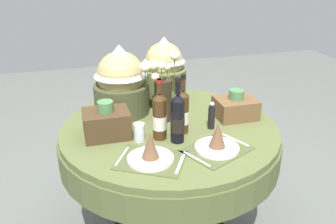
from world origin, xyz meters
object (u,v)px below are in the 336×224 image
Objects in this scene: gift_tub_back_centre at (164,68)px; gift_tub_back_left at (121,78)px; flower_vase at (162,90)px; place_setting_left at (150,153)px; place_setting_right at (217,142)px; woven_basket_side_left at (107,123)px; wine_bottle_centre at (183,111)px; tumbler_near_right at (139,132)px; woven_basket_side_right at (235,107)px; wine_bottle_right at (160,116)px; dining_table at (169,146)px; pepper_mill at (212,116)px; wine_bottle_left at (178,118)px.

gift_tub_back_left is at bearing -157.85° from gift_tub_back_centre.
flower_vase is 0.95× the size of gift_tub_back_centre.
place_setting_left and place_setting_right have the same top height.
wine_bottle_centre is at bearing -9.55° from woven_basket_side_left.
gift_tub_back_left reaches higher than tumbler_near_right.
gift_tub_back_centre is (-0.08, 0.78, 0.19)m from place_setting_right.
place_setting_left is 0.75m from woven_basket_side_right.
tumbler_near_right is at bearing -32.73° from woven_basket_side_left.
wine_bottle_centre is 0.15m from wine_bottle_right.
dining_table is at bearing -100.88° from gift_tub_back_centre.
wine_bottle_centre is at bearing 7.58° from tumbler_near_right.
woven_basket_side_right is at bearing 16.46° from wine_bottle_centre.
dining_table is at bearing 3.78° from woven_basket_side_left.
gift_tub_back_left is (-0.48, 0.39, 0.15)m from pepper_mill.
place_setting_right is at bearing -30.52° from woven_basket_side_left.
place_setting_right is (0.37, 0.01, 0.00)m from place_setting_left.
woven_basket_side_left is at bearing -177.04° from woven_basket_side_right.
dining_table is 0.58m from gift_tub_back_centre.
flower_vase is 0.34m from gift_tub_back_centre.
gift_tub_back_centre is at bearing 86.73° from wine_bottle_centre.
wine_bottle_centre is 3.44× the size of tumbler_near_right.
place_setting_left is 1.12× the size of wine_bottle_left.
flower_vase is 0.95× the size of gift_tub_back_left.
woven_basket_side_right is at bearing 30.38° from place_setting_left.
wine_bottle_centre is (0.26, 0.26, 0.09)m from place_setting_left.
dining_table is 0.46m from place_setting_left.
wine_bottle_right is 0.46m from gift_tub_back_left.
place_setting_right is 0.44m from tumbler_near_right.
woven_basket_side_left is at bearing -160.09° from flower_vase.
gift_tub_back_left reaches higher than dining_table.
tumbler_near_right is 0.23× the size of gift_tub_back_centre.
woven_basket_side_left is (-0.18, 0.34, 0.04)m from place_setting_left.
place_setting_right is 0.26m from pepper_mill.
gift_tub_back_centre reaches higher than place_setting_left.
wine_bottle_right is (-0.10, -0.13, 0.28)m from dining_table.
gift_tub_back_left is at bearing 93.41° from place_setting_left.
woven_basket_side_right is at bearing 2.96° from woven_basket_side_left.
pepper_mill is (0.25, -0.20, -0.12)m from flower_vase.
gift_tub_back_left is at bearing 108.82° from wine_bottle_right.
gift_tub_back_left reaches higher than wine_bottle_left.
tumbler_near_right is 0.41× the size of woven_basket_side_right.
flower_vase is 1.21× the size of wine_bottle_right.
woven_basket_side_right is (0.82, 0.04, -0.01)m from woven_basket_side_left.
place_setting_left is at bearing -148.64° from pepper_mill.
dining_table is 0.30m from wine_bottle_centre.
wine_bottle_left is (0.01, -0.30, -0.05)m from flower_vase.
flower_vase is 0.26m from wine_bottle_right.
pepper_mill is 0.68× the size of woven_basket_side_right.
wine_bottle_centre is at bearing 58.16° from wine_bottle_left.
wine_bottle_left is 0.83× the size of gift_tub_back_centre.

